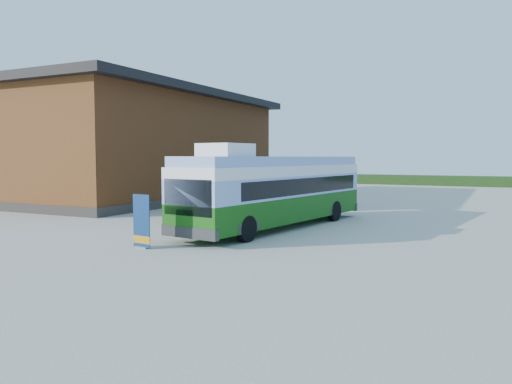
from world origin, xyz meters
The scene contains 10 objects.
ground centered at (0.00, 0.00, 0.00)m, with size 100.00×100.00×0.00m, color #BCB7AD.
barn centered at (-10.50, 10.00, 3.59)m, with size 9.60×21.20×7.50m.
hedge centered at (8.00, 38.00, 0.50)m, with size 40.00×3.00×1.00m, color #264419.
bus centered at (2.74, 0.97, 1.66)m, with size 3.99×11.57×3.48m.
awning centered at (0.23, 1.26, 2.54)m, with size 2.99×4.25×0.50m.
banner centered at (0.73, -5.44, 0.73)m, with size 0.77×0.25×1.78m.
picnic_table centered at (-1.55, 0.20, 0.54)m, with size 1.44×1.33×0.72m.
person_a centered at (-5.70, 7.49, 0.88)m, with size 0.64×0.42×1.77m, color #999999.
person_b centered at (-2.07, 2.36, 0.96)m, with size 0.94×0.73×1.93m, color #999999.
slurry_tanker centered at (-2.73, 15.25, 1.15)m, with size 1.84×5.40×2.00m.
Camera 1 is at (11.32, -18.29, 2.99)m, focal length 35.00 mm.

